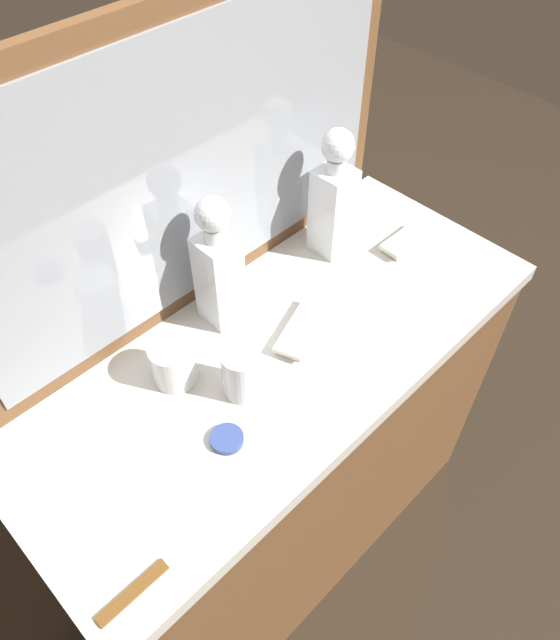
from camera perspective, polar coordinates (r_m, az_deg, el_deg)
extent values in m
plane|color=#2D2319|center=(2.02, 0.00, -18.68)|extent=(6.00, 6.00, 0.00)
cube|color=brown|center=(1.64, 0.00, -12.84)|extent=(1.14, 0.49, 0.85)
cube|color=silver|center=(1.26, 0.00, -3.01)|extent=(1.17, 0.50, 0.04)
cube|color=brown|center=(1.17, -8.46, 13.81)|extent=(1.03, 0.03, 0.62)
cube|color=gray|center=(1.16, -7.98, 13.53)|extent=(0.95, 0.01, 0.54)
cube|color=white|center=(1.39, 4.96, 10.13)|extent=(0.08, 0.08, 0.21)
cube|color=brown|center=(1.41, 4.87, 9.08)|extent=(0.07, 0.07, 0.15)
cylinder|color=white|center=(1.32, 5.31, 14.27)|extent=(0.04, 0.04, 0.03)
sphere|color=white|center=(1.30, 5.46, 16.00)|extent=(0.07, 0.07, 0.07)
cube|color=white|center=(1.23, -5.71, 3.77)|extent=(0.08, 0.08, 0.21)
cube|color=brown|center=(1.25, -5.60, 2.74)|extent=(0.06, 0.06, 0.15)
cylinder|color=white|center=(1.15, -6.16, 8.06)|extent=(0.04, 0.04, 0.03)
sphere|color=white|center=(1.12, -6.35, 9.84)|extent=(0.07, 0.07, 0.07)
cylinder|color=white|center=(1.14, -3.59, -4.96)|extent=(0.08, 0.08, 0.11)
cylinder|color=silver|center=(1.18, -3.48, -6.35)|extent=(0.07, 0.07, 0.01)
cylinder|color=white|center=(1.18, -9.94, -3.94)|extent=(0.09, 0.09, 0.09)
cylinder|color=silver|center=(1.21, -9.70, -5.07)|extent=(0.08, 0.08, 0.01)
cube|color=#B7A88C|center=(1.26, 2.12, -1.04)|extent=(0.16, 0.10, 0.01)
cube|color=beige|center=(1.25, 2.14, -0.68)|extent=(0.17, 0.11, 0.01)
cube|color=#B7A88C|center=(1.49, 11.61, 7.08)|extent=(0.12, 0.05, 0.01)
cube|color=beige|center=(1.48, 11.68, 7.43)|extent=(0.13, 0.05, 0.01)
cylinder|color=#33478C|center=(1.12, -5.01, -11.05)|extent=(0.06, 0.06, 0.01)
cube|color=brown|center=(1.03, -13.65, -23.57)|extent=(0.12, 0.02, 0.01)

